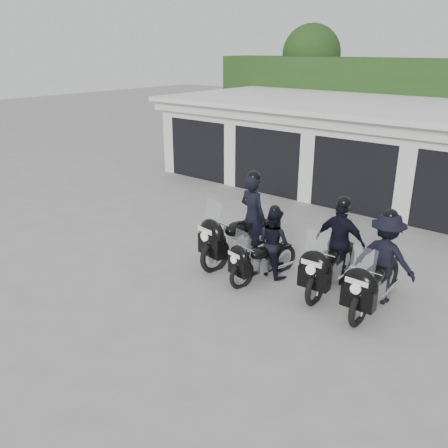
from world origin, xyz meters
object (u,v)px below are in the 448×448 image
Objects in this scene: police_bike_b at (268,247)px; police_bike_d at (381,265)px; police_bike_c at (336,249)px; police_bike_a at (242,226)px.

police_bike_d is at bearing 21.83° from police_bike_b.
police_bike_b is at bearing -171.03° from police_bike_d.
police_bike_b is 1.43m from police_bike_c.
police_bike_d is (3.29, 0.06, -0.02)m from police_bike_a.
police_bike_a reaches higher than police_bike_c.
police_bike_a is at bearing 179.98° from police_bike_d.
police_bike_a is 1.09× the size of police_bike_c.
police_bike_d reaches higher than police_bike_b.
police_bike_a reaches higher than police_bike_b.
police_bike_c reaches higher than police_bike_b.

